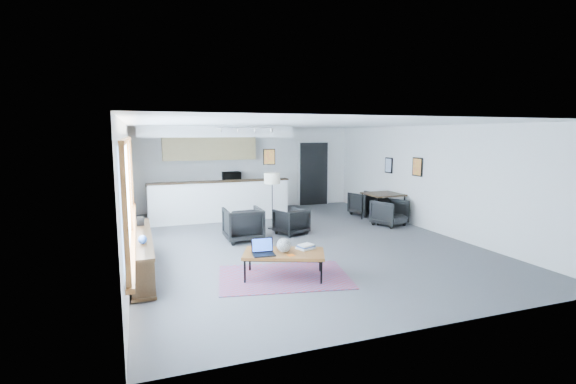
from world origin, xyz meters
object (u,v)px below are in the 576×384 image
object	(u,v)px
floor_lamp	(272,180)
laptop	(263,250)
coffee_table	(284,254)
dining_table	(383,196)
book_stack	(306,247)
microwave	(231,176)
dining_chair_far	(365,204)
dining_chair_near	(390,213)
ceramic_pot	(284,245)
armchair_left	(243,223)
armchair_right	(291,220)

from	to	relation	value
floor_lamp	laptop	bearing A→B (deg)	-110.11
coffee_table	dining_table	xyz separation A→B (m)	(4.06, 3.35, 0.30)
book_stack	microwave	world-z (taller)	microwave
floor_lamp	dining_chair_far	bearing A→B (deg)	14.05
dining_chair_near	laptop	bearing A→B (deg)	-167.82
floor_lamp	dining_table	world-z (taller)	floor_lamp
laptop	ceramic_pot	world-z (taller)	laptop
dining_table	dining_chair_near	distance (m)	0.67
ceramic_pot	book_stack	size ratio (longest dim) A/B	0.73
coffee_table	laptop	world-z (taller)	laptop
coffee_table	dining_chair_far	world-z (taller)	dining_chair_far
dining_chair_near	microwave	world-z (taller)	microwave
armchair_left	dining_chair_far	world-z (taller)	armchair_left
ceramic_pot	floor_lamp	xyz separation A→B (m)	(0.93, 3.55, 0.67)
armchair_left	dining_chair_near	distance (m)	4.00
dining_table	dining_chair_far	xyz separation A→B (m)	(-0.00, 0.97, -0.39)
armchair_right	microwave	xyz separation A→B (m)	(-0.68, 3.47, 0.77)
armchair_left	armchair_right	world-z (taller)	armchair_left
armchair_right	floor_lamp	world-z (taller)	floor_lamp
coffee_table	armchair_right	size ratio (longest dim) A/B	2.20
armchair_right	floor_lamp	size ratio (longest dim) A/B	0.48
book_stack	microwave	bearing A→B (deg)	89.37
floor_lamp	microwave	distance (m)	2.79
laptop	microwave	size ratio (longest dim) A/B	0.71
armchair_left	dining_chair_near	world-z (taller)	armchair_left
coffee_table	microwave	xyz separation A→B (m)	(0.49, 6.29, 0.71)
armchair_right	floor_lamp	xyz separation A→B (m)	(-0.24, 0.73, 0.89)
book_stack	armchair_left	distance (m)	2.59
dining_chair_far	armchair_right	bearing A→B (deg)	12.09
dining_table	dining_chair_near	bearing A→B (deg)	-103.96
coffee_table	ceramic_pot	bearing A→B (deg)	-88.61
dining_chair_near	dining_chair_far	xyz separation A→B (m)	(0.13, 1.51, -0.00)
armchair_left	coffee_table	bearing A→B (deg)	91.62
book_stack	floor_lamp	size ratio (longest dim) A/B	0.24
ceramic_pot	dining_chair_far	distance (m)	5.94
ceramic_pot	laptop	bearing A→B (deg)	177.92
ceramic_pot	microwave	distance (m)	6.34
floor_lamp	microwave	size ratio (longest dim) A/B	2.66
laptop	floor_lamp	xyz separation A→B (m)	(1.29, 3.53, 0.72)
laptop	microwave	xyz separation A→B (m)	(0.85, 6.28, 0.60)
floor_lamp	microwave	world-z (taller)	floor_lamp
dining_chair_near	coffee_table	bearing A→B (deg)	-165.40
dining_chair_near	dining_chair_far	distance (m)	1.52
armchair_left	armchair_right	bearing A→B (deg)	-169.72
laptop	microwave	distance (m)	6.37
armchair_right	floor_lamp	bearing A→B (deg)	-91.15
dining_table	microwave	bearing A→B (deg)	140.61
laptop	armchair_left	distance (m)	2.61
armchair_left	microwave	size ratio (longest dim) A/B	1.56
dining_table	microwave	size ratio (longest dim) A/B	1.75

